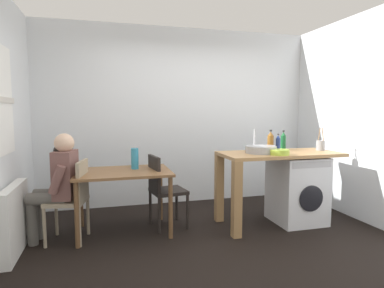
# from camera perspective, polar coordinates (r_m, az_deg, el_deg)

# --- Properties ---
(ground_plane) EXTENTS (5.46, 5.46, 0.00)m
(ground_plane) POSITION_cam_1_polar(r_m,az_deg,el_deg) (3.71, 3.97, -17.05)
(ground_plane) COLOR black
(wall_back) EXTENTS (4.60, 0.10, 2.70)m
(wall_back) POSITION_cam_1_polar(r_m,az_deg,el_deg) (5.10, -2.42, 4.82)
(wall_back) COLOR silver
(wall_back) RESTS_ON ground_plane
(wall_counter_side) EXTENTS (0.10, 3.80, 2.70)m
(wall_counter_side) POSITION_cam_1_polar(r_m,az_deg,el_deg) (4.60, 30.36, 3.91)
(wall_counter_side) COLOR silver
(wall_counter_side) RESTS_ON ground_plane
(radiator) EXTENTS (0.10, 0.80, 0.70)m
(radiator) POSITION_cam_1_polar(r_m,az_deg,el_deg) (3.79, -28.67, -11.61)
(radiator) COLOR white
(radiator) RESTS_ON ground_plane
(dining_table) EXTENTS (1.10, 0.76, 0.74)m
(dining_table) POSITION_cam_1_polar(r_m,az_deg,el_deg) (3.92, -12.00, -6.03)
(dining_table) COLOR brown
(dining_table) RESTS_ON ground_plane
(chair_person_seat) EXTENTS (0.47, 0.47, 0.90)m
(chair_person_seat) POSITION_cam_1_polar(r_m,az_deg,el_deg) (3.85, -20.10, -8.56)
(chair_person_seat) COLOR gray
(chair_person_seat) RESTS_ON ground_plane
(chair_opposite) EXTENTS (0.46, 0.46, 0.90)m
(chair_opposite) POSITION_cam_1_polar(r_m,az_deg,el_deg) (4.04, -5.17, -7.54)
(chair_opposite) COLOR black
(chair_opposite) RESTS_ON ground_plane
(seated_person) EXTENTS (0.54, 0.54, 1.20)m
(seated_person) POSITION_cam_1_polar(r_m,az_deg,el_deg) (3.86, -22.50, -6.11)
(seated_person) COLOR #595651
(seated_person) RESTS_ON ground_plane
(kitchen_counter) EXTENTS (1.50, 0.68, 0.92)m
(kitchen_counter) POSITION_cam_1_polar(r_m,az_deg,el_deg) (4.16, 12.56, -3.71)
(kitchen_counter) COLOR tan
(kitchen_counter) RESTS_ON ground_plane
(washing_machine) EXTENTS (0.60, 0.61, 0.86)m
(washing_machine) POSITION_cam_1_polar(r_m,az_deg,el_deg) (4.46, 17.92, -7.55)
(washing_machine) COLOR silver
(washing_machine) RESTS_ON ground_plane
(sink_basin) EXTENTS (0.38, 0.38, 0.09)m
(sink_basin) POSITION_cam_1_polar(r_m,az_deg,el_deg) (4.11, 11.98, -0.95)
(sink_basin) COLOR #9EA0A5
(sink_basin) RESTS_ON kitchen_counter
(tap) EXTENTS (0.02, 0.02, 0.28)m
(tap) POSITION_cam_1_polar(r_m,az_deg,el_deg) (4.26, 10.90, 0.60)
(tap) COLOR #B2B2B7
(tap) RESTS_ON kitchen_counter
(bottle_tall_green) EXTENTS (0.08, 0.08, 0.27)m
(bottle_tall_green) POSITION_cam_1_polar(r_m,az_deg,el_deg) (4.37, 13.60, 0.47)
(bottle_tall_green) COLOR brown
(bottle_tall_green) RESTS_ON kitchen_counter
(bottle_squat_brown) EXTENTS (0.06, 0.06, 0.22)m
(bottle_squat_brown) POSITION_cam_1_polar(r_m,az_deg,el_deg) (4.44, 14.85, 0.19)
(bottle_squat_brown) COLOR navy
(bottle_squat_brown) RESTS_ON kitchen_counter
(bottle_clear_small) EXTENTS (0.07, 0.07, 0.26)m
(bottle_clear_small) POSITION_cam_1_polar(r_m,az_deg,el_deg) (4.56, 15.71, 0.53)
(bottle_clear_small) COLOR #19592D
(bottle_clear_small) RESTS_ON kitchen_counter
(mixing_bowl) EXTENTS (0.23, 0.23, 0.06)m
(mixing_bowl) POSITION_cam_1_polar(r_m,az_deg,el_deg) (4.00, 15.09, -1.33)
(mixing_bowl) COLOR #A8C63D
(mixing_bowl) RESTS_ON kitchen_counter
(utensil_crock) EXTENTS (0.11, 0.11, 0.30)m
(utensil_crock) POSITION_cam_1_polar(r_m,az_deg,el_deg) (4.62, 21.60, -0.18)
(utensil_crock) COLOR gray
(utensil_crock) RESTS_ON kitchen_counter
(vase) EXTENTS (0.09, 0.09, 0.25)m
(vase) POSITION_cam_1_polar(r_m,az_deg,el_deg) (3.99, -10.00, -2.52)
(vase) COLOR teal
(vase) RESTS_ON dining_table
(scissors) EXTENTS (0.15, 0.06, 0.01)m
(scissors) POSITION_cam_1_polar(r_m,az_deg,el_deg) (4.13, 15.23, -1.57)
(scissors) COLOR #B2B2B7
(scissors) RESTS_ON kitchen_counter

